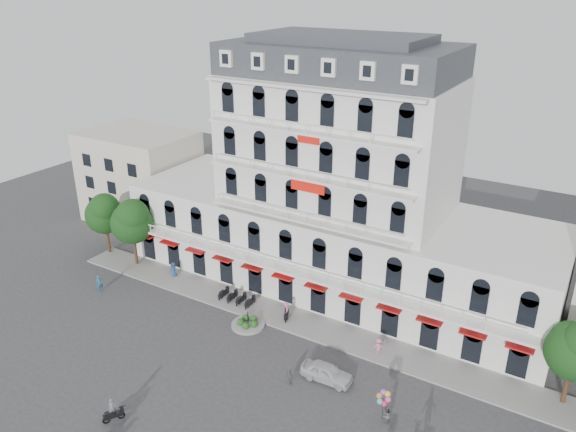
% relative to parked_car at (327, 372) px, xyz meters
% --- Properties ---
extents(ground, '(120.00, 120.00, 0.00)m').
position_rel_parked_car_xyz_m(ground, '(-6.98, -2.96, -0.75)').
color(ground, '#38383A').
rests_on(ground, ground).
extents(sidewalk, '(53.00, 4.00, 0.16)m').
position_rel_parked_car_xyz_m(sidewalk, '(-6.98, 6.04, -0.67)').
color(sidewalk, gray).
rests_on(sidewalk, ground).
extents(main_building, '(45.00, 15.00, 25.80)m').
position_rel_parked_car_xyz_m(main_building, '(-6.98, 15.04, 9.21)').
color(main_building, silver).
rests_on(main_building, ground).
extents(flank_building_west, '(14.00, 10.00, 12.00)m').
position_rel_parked_car_xyz_m(flank_building_west, '(-36.98, 17.04, 5.25)').
color(flank_building_west, beige).
rests_on(flank_building_west, ground).
extents(traffic_island, '(3.20, 3.20, 1.60)m').
position_rel_parked_car_xyz_m(traffic_island, '(-9.98, 3.04, -0.49)').
color(traffic_island, gray).
rests_on(traffic_island, ground).
extents(parked_scooter_row, '(4.40, 1.80, 1.10)m').
position_rel_parked_car_xyz_m(parked_scooter_row, '(-13.33, 5.84, -0.75)').
color(parked_scooter_row, black).
rests_on(parked_scooter_row, ground).
extents(tree_west_outer, '(4.50, 4.48, 7.76)m').
position_rel_parked_car_xyz_m(tree_west_outer, '(-32.93, 7.02, 4.60)').
color(tree_west_outer, '#382314').
rests_on(tree_west_outer, ground).
extents(tree_west_inner, '(4.76, 4.76, 8.25)m').
position_rel_parked_car_xyz_m(tree_west_inner, '(-27.93, 6.52, 4.94)').
color(tree_west_inner, '#382314').
rests_on(tree_west_inner, ground).
extents(tree_east_inner, '(4.40, 4.37, 7.57)m').
position_rel_parked_car_xyz_m(tree_east_inner, '(17.07, 7.02, 4.47)').
color(tree_east_inner, '#382314').
rests_on(tree_east_inner, ground).
extents(parked_car, '(4.45, 1.95, 1.49)m').
position_rel_parked_car_xyz_m(parked_car, '(0.00, 0.00, 0.00)').
color(parked_car, silver).
rests_on(parked_car, ground).
extents(rider_west, '(1.09, 1.51, 2.05)m').
position_rel_parked_car_xyz_m(rider_west, '(-11.50, -12.32, 0.15)').
color(rider_west, black).
rests_on(rider_west, ground).
extents(rider_center, '(0.97, 1.58, 1.94)m').
position_rel_parked_car_xyz_m(rider_center, '(-7.42, 5.84, 0.25)').
color(rider_center, black).
rests_on(rider_center, ground).
extents(pedestrian_left, '(0.88, 0.57, 1.80)m').
position_rel_parked_car_xyz_m(pedestrian_left, '(-22.36, 6.54, 0.15)').
color(pedestrian_left, navy).
rests_on(pedestrian_left, ground).
extents(pedestrian_mid, '(0.93, 0.80, 1.50)m').
position_rel_parked_car_xyz_m(pedestrian_mid, '(-2.34, -2.06, 0.00)').
color(pedestrian_mid, '#5C5D64').
rests_on(pedestrian_mid, ground).
extents(pedestrian_right, '(1.27, 1.05, 1.71)m').
position_rel_parked_car_xyz_m(pedestrian_right, '(2.34, 5.27, 0.11)').
color(pedestrian_right, '#CF6D96').
rests_on(pedestrian_right, ground).
extents(pedestrian_far, '(0.66, 0.79, 1.86)m').
position_rel_parked_car_xyz_m(pedestrian_far, '(-26.98, 0.24, 0.18)').
color(pedestrian_far, '#2A597F').
rests_on(pedestrian_far, ground).
extents(balloon_vendor, '(1.36, 1.27, 2.45)m').
position_rel_parked_car_xyz_m(balloon_vendor, '(5.85, -1.96, 0.55)').
color(balloon_vendor, '#5D5E65').
rests_on(balloon_vendor, ground).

